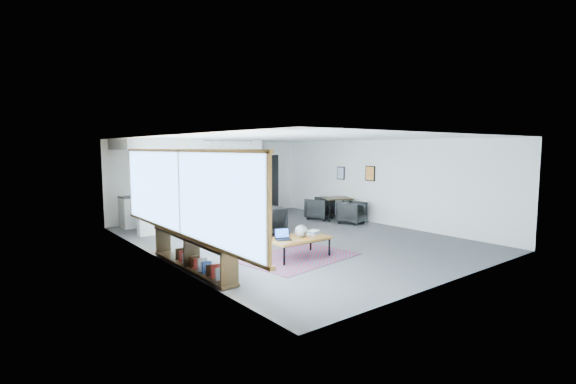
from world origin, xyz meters
TOP-DOWN VIEW (x-y plane):
  - room at (0.00, 0.00)m, footprint 7.02×9.02m
  - window at (-3.46, -0.90)m, footprint 0.10×5.95m
  - console at (-3.30, -1.05)m, footprint 0.35×3.00m
  - kitchenette at (-1.20, 3.71)m, footprint 4.20×1.96m
  - doorway at (2.30, 4.42)m, footprint 1.10×0.12m
  - track_light at (-0.59, 2.20)m, footprint 1.60×0.07m
  - wall_art_lower at (3.47, 0.40)m, footprint 0.03×0.38m
  - wall_art_upper at (3.47, 1.70)m, footprint 0.03×0.34m
  - kilim_rug at (-1.12, -1.60)m, footprint 2.61×1.97m
  - coffee_table at (-1.12, -1.60)m, footprint 1.35×0.73m
  - laptop at (-1.49, -1.53)m, footprint 0.38×0.35m
  - ceramic_pot at (-1.04, -1.60)m, footprint 0.27×0.27m
  - book_stack at (-0.63, -1.52)m, footprint 0.35×0.31m
  - coaster at (-1.08, -1.82)m, footprint 0.14×0.14m
  - armchair_left at (-1.69, -0.01)m, footprint 0.76×0.72m
  - armchair_right at (-0.21, 0.84)m, footprint 0.85×0.80m
  - floor_lamp at (-0.78, 1.57)m, footprint 0.66×0.66m
  - dining_table at (2.93, 1.34)m, footprint 1.15×1.15m
  - dining_chair_near at (2.81, 0.54)m, footprint 0.77×0.74m
  - dining_chair_far at (2.53, 1.73)m, footprint 0.82×0.80m
  - microwave at (-0.50, 4.15)m, footprint 0.58×0.36m

SIDE VIEW (x-z plane):
  - kilim_rug at x=-1.12m, z-range 0.00..0.01m
  - dining_chair_near at x=2.81m, z-range 0.00..0.65m
  - console at x=-3.30m, z-range -0.07..0.73m
  - dining_chair_far at x=2.53m, z-range 0.00..0.67m
  - armchair_left at x=-1.69m, z-range 0.00..0.72m
  - coffee_table at x=-1.12m, z-range 0.19..0.63m
  - armchair_right at x=-0.21m, z-range 0.00..0.83m
  - coaster at x=-1.08m, z-range 0.44..0.45m
  - book_stack at x=-0.63m, z-range 0.44..0.53m
  - laptop at x=-1.49m, z-range 0.39..0.62m
  - ceramic_pot at x=-1.04m, z-range 0.44..0.71m
  - dining_table at x=2.93m, z-range 0.30..1.03m
  - doorway at x=2.30m, z-range 0.00..2.15m
  - microwave at x=-0.50m, z-range 0.93..1.31m
  - room at x=0.00m, z-range -0.01..2.61m
  - kitchenette at x=-1.20m, z-range 0.08..2.68m
  - window at x=-3.46m, z-range 0.63..2.29m
  - wall_art_upper at x=3.47m, z-range 1.28..1.72m
  - floor_lamp at x=-0.78m, z-range 0.66..2.44m
  - wall_art_lower at x=3.47m, z-range 1.31..1.79m
  - track_light at x=-0.59m, z-range 2.45..2.60m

